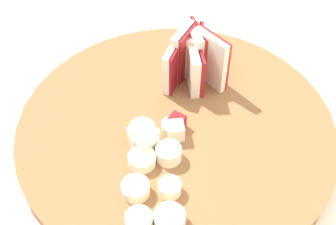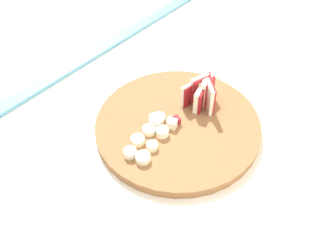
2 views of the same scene
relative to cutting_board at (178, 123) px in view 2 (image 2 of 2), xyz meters
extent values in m
cube|color=#60A8C6|center=(0.11, -0.36, -0.02)|extent=(1.56, 0.04, 0.04)
cylinder|color=brown|center=(0.00, 0.00, 0.00)|extent=(0.36, 0.36, 0.02)
cube|color=maroon|center=(-0.08, 0.00, 0.04)|extent=(0.05, 0.02, 0.06)
cube|color=beige|center=(-0.08, 0.00, 0.04)|extent=(0.05, 0.03, 0.06)
cube|color=maroon|center=(-0.06, -0.01, 0.04)|extent=(0.05, 0.01, 0.05)
cube|color=#EFE5CC|center=(-0.06, -0.01, 0.04)|extent=(0.05, 0.02, 0.05)
cube|color=maroon|center=(-0.09, 0.02, 0.04)|extent=(0.04, 0.01, 0.06)
cube|color=beige|center=(-0.09, 0.01, 0.04)|extent=(0.04, 0.01, 0.06)
cube|color=maroon|center=(-0.07, 0.02, 0.04)|extent=(0.05, 0.02, 0.05)
cube|color=#EFE5CC|center=(-0.06, 0.01, 0.04)|extent=(0.05, 0.02, 0.05)
cube|color=#A32323|center=(-0.09, 0.02, 0.04)|extent=(0.05, 0.03, 0.06)
cube|color=white|center=(-0.09, 0.01, 0.04)|extent=(0.05, 0.03, 0.06)
cube|color=#A32323|center=(-0.07, 0.03, 0.04)|extent=(0.04, 0.04, 0.07)
cube|color=#EFE5CC|center=(-0.07, 0.03, 0.04)|extent=(0.04, 0.04, 0.07)
cube|color=maroon|center=(0.01, 0.00, 0.02)|extent=(0.02, 0.02, 0.02)
cube|color=white|center=(0.04, -0.03, 0.02)|extent=(0.03, 0.03, 0.02)
cube|color=#EFE5CC|center=(0.02, 0.00, 0.02)|extent=(0.02, 0.02, 0.02)
cube|color=#EFE5CC|center=(0.04, -0.02, 0.02)|extent=(0.03, 0.03, 0.02)
cube|color=beige|center=(0.04, -0.04, 0.02)|extent=(0.03, 0.03, 0.02)
cylinder|color=#F4EAC6|center=(0.02, -0.03, 0.02)|extent=(0.03, 0.03, 0.01)
cylinder|color=white|center=(0.06, -0.03, 0.02)|extent=(0.03, 0.03, 0.01)
cylinder|color=beige|center=(0.10, -0.02, 0.02)|extent=(0.03, 0.03, 0.01)
cylinder|color=white|center=(0.13, -0.02, 0.02)|extent=(0.03, 0.03, 0.01)
cylinder|color=beige|center=(0.02, 0.00, 0.02)|extent=(0.02, 0.02, 0.01)
cylinder|color=#F4EAC6|center=(0.05, 0.00, 0.02)|extent=(0.03, 0.03, 0.02)
cylinder|color=#F4EAC6|center=(0.09, 0.00, 0.02)|extent=(0.02, 0.02, 0.01)
cylinder|color=beige|center=(0.13, 0.01, 0.02)|extent=(0.03, 0.03, 0.01)
camera|label=1|loc=(0.31, 0.03, 0.36)|focal=44.56mm
camera|label=2|loc=(0.38, 0.26, 0.48)|focal=32.58mm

